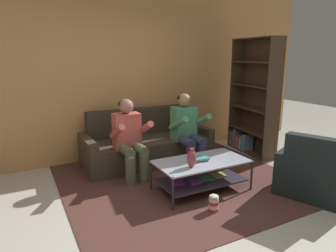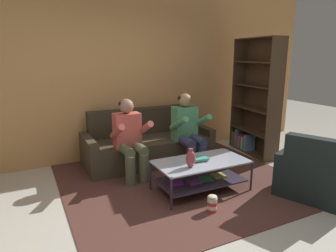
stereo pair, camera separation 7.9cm
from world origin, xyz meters
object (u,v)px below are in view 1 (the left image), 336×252
object	(u,v)px
person_seated_left	(130,136)
person_seated_right	(187,128)
armchair	(317,173)
couch	(147,145)
vase	(192,158)
bookshelf	(253,106)
book_stack	(200,159)
popcorn_tub	(214,203)
coffee_table	(201,171)

from	to	relation	value
person_seated_left	person_seated_right	distance (m)	0.96
armchair	couch	bearing A→B (deg)	124.11
person_seated_right	vase	world-z (taller)	person_seated_right
bookshelf	armchair	xyz separation A→B (m)	(-0.51, -1.76, -0.57)
couch	book_stack	bearing A→B (deg)	-82.40
popcorn_tub	person_seated_left	bearing A→B (deg)	109.43
person_seated_right	vase	xyz separation A→B (m)	(-0.53, -0.97, -0.11)
person_seated_left	armchair	bearing A→B (deg)	-40.07
couch	person_seated_right	world-z (taller)	person_seated_right
couch	vase	bearing A→B (deg)	-91.73
person_seated_right	book_stack	xyz separation A→B (m)	(-0.30, -0.82, -0.20)
armchair	popcorn_tub	xyz separation A→B (m)	(-1.44, 0.24, -0.18)
person_seated_right	armchair	bearing A→B (deg)	-59.30
popcorn_tub	couch	bearing A→B (deg)	90.17
vase	popcorn_tub	bearing A→B (deg)	-82.93
coffee_table	vase	distance (m)	0.37
bookshelf	popcorn_tub	bearing A→B (deg)	-142.09
popcorn_tub	vase	bearing A→B (deg)	97.07
couch	person_seated_right	size ratio (longest dim) A/B	1.79
person_seated_left	person_seated_right	xyz separation A→B (m)	(0.96, 0.00, 0.01)
person_seated_left	bookshelf	size ratio (longest dim) A/B	0.56
book_stack	coffee_table	bearing A→B (deg)	-64.73
person_seated_right	armchair	world-z (taller)	person_seated_right
armchair	person_seated_left	bearing A→B (deg)	139.93
person_seated_right	popcorn_tub	xyz separation A→B (m)	(-0.48, -1.38, -0.53)
person_seated_right	bookshelf	xyz separation A→B (m)	(1.47, 0.13, 0.22)
coffee_table	person_seated_right	bearing A→B (deg)	70.87
person_seated_right	vase	size ratio (longest dim) A/B	4.89
person_seated_left	person_seated_right	world-z (taller)	person_seated_right
coffee_table	armchair	bearing A→B (deg)	-31.77
book_stack	armchair	distance (m)	1.50
person_seated_left	book_stack	distance (m)	1.07
book_stack	armchair	bearing A→B (deg)	-32.29
person_seated_left	popcorn_tub	size ratio (longest dim) A/B	5.51
person_seated_right	coffee_table	size ratio (longest dim) A/B	0.97
book_stack	armchair	xyz separation A→B (m)	(1.27, -0.80, -0.15)
person_seated_left	book_stack	world-z (taller)	person_seated_left
vase	popcorn_tub	world-z (taller)	vase
couch	popcorn_tub	size ratio (longest dim) A/B	10.05
coffee_table	bookshelf	xyz separation A→B (m)	(1.76, 0.98, 0.58)
person_seated_right	vase	distance (m)	1.11
popcorn_tub	armchair	bearing A→B (deg)	-9.45
bookshelf	coffee_table	bearing A→B (deg)	-150.99
person_seated_left	bookshelf	world-z (taller)	bookshelf
armchair	coffee_table	bearing A→B (deg)	148.23
couch	book_stack	distance (m)	1.35
person_seated_left	armchair	size ratio (longest dim) A/B	1.03
coffee_table	vase	size ratio (longest dim) A/B	5.05
couch	person_seated_right	xyz separation A→B (m)	(0.48, -0.51, 0.35)
vase	bookshelf	bearing A→B (deg)	29.05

